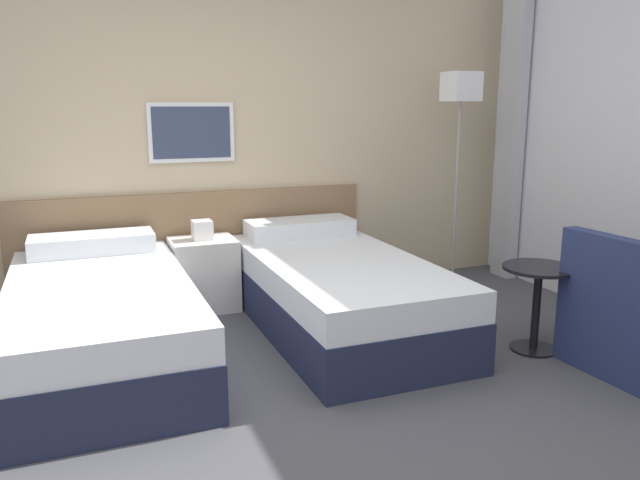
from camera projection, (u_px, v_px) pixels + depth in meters
The scene contains 7 objects.
ground_plane at pixel (328, 418), 3.05m from camera, with size 16.00×16.00×0.00m, color #47474C.
wall_headboard at pixel (217, 131), 4.78m from camera, with size 10.00×0.10×2.70m.
bed_near_door at pixel (101, 320), 3.68m from camera, with size 1.03×2.03×0.63m.
bed_near_window at pixel (338, 292), 4.23m from camera, with size 1.03×2.03×0.63m.
nightstand at pixel (204, 273), 4.64m from camera, with size 0.47×0.41×0.67m.
floor_lamp at pixel (460, 108), 4.92m from camera, with size 0.24×0.24×1.75m.
side_table at pixel (537, 292), 3.82m from camera, with size 0.44×0.44×0.54m.
Camera 1 is at (-1.06, -2.58, 1.50)m, focal length 35.00 mm.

